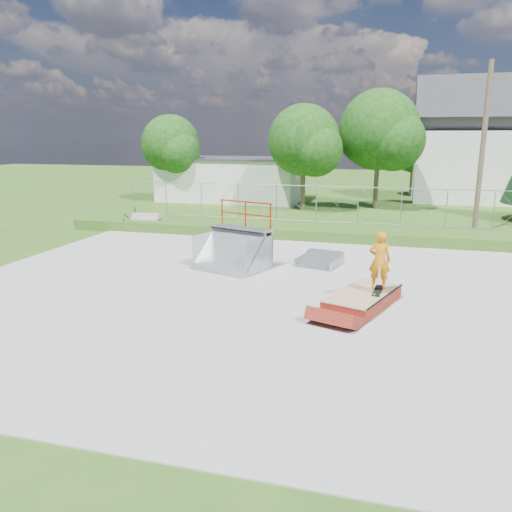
{
  "coord_description": "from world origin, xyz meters",
  "views": [
    {
      "loc": [
        3.55,
        -13.73,
        4.62
      ],
      "look_at": [
        -0.31,
        0.43,
        1.1
      ],
      "focal_mm": 35.0,
      "sensor_mm": 36.0,
      "label": 1
    }
  ],
  "objects_px": {
    "skater": "(379,263)",
    "quarter_pipe": "(230,237)",
    "grind_box": "(363,299)",
    "flat_bank_ramp": "(319,260)"
  },
  "relations": [
    {
      "from": "grind_box",
      "to": "quarter_pipe",
      "type": "relative_size",
      "value": 1.28
    },
    {
      "from": "grind_box",
      "to": "skater",
      "type": "bearing_deg",
      "value": 32.0
    },
    {
      "from": "quarter_pipe",
      "to": "flat_bank_ramp",
      "type": "distance_m",
      "value": 3.4
    },
    {
      "from": "quarter_pipe",
      "to": "flat_bank_ramp",
      "type": "xyz_separation_m",
      "value": [
        3.0,
        1.28,
        -0.95
      ]
    },
    {
      "from": "quarter_pipe",
      "to": "skater",
      "type": "height_order",
      "value": "quarter_pipe"
    },
    {
      "from": "skater",
      "to": "quarter_pipe",
      "type": "bearing_deg",
      "value": -28.39
    },
    {
      "from": "quarter_pipe",
      "to": "skater",
      "type": "xyz_separation_m",
      "value": [
        5.2,
        -2.75,
        0.09
      ]
    },
    {
      "from": "flat_bank_ramp",
      "to": "grind_box",
      "type": "bearing_deg",
      "value": -53.25
    },
    {
      "from": "quarter_pipe",
      "to": "skater",
      "type": "relative_size",
      "value": 1.44
    },
    {
      "from": "grind_box",
      "to": "flat_bank_ramp",
      "type": "distance_m",
      "value": 4.5
    }
  ]
}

